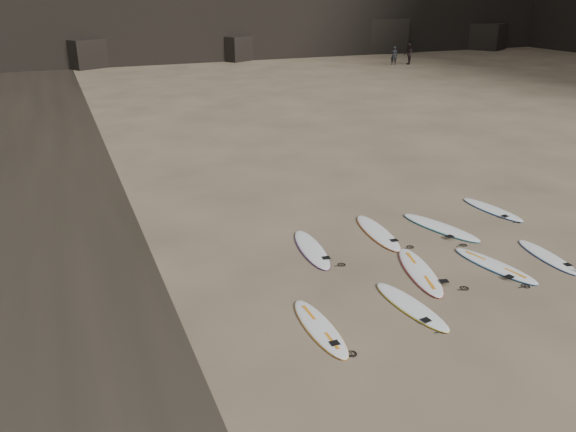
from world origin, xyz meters
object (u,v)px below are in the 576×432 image
surfboard_6 (378,232)px  person_a (394,56)px  surfboard_4 (547,256)px  surfboard_0 (320,327)px  surfboard_5 (312,249)px  surfboard_1 (411,306)px  surfboard_7 (440,227)px  person_b (408,54)px  surfboard_3 (495,265)px  surfboard_2 (420,271)px  surfboard_8 (492,209)px

surfboard_6 → person_a: (21.31, 32.77, 0.79)m
surfboard_4 → person_a: bearing=69.0°
surfboard_0 → surfboard_5: size_ratio=0.93×
surfboard_0 → person_a: (25.04, 36.62, 0.80)m
surfboard_1 → surfboard_7: 4.83m
surfboard_7 → person_b: bearing=40.9°
surfboard_0 → surfboard_7: (5.67, 3.45, 0.01)m
surfboard_1 → surfboard_3: (3.16, 0.85, 0.00)m
surfboard_0 → surfboard_4: bearing=6.4°
surfboard_6 → surfboard_7: surfboard_7 is taller
surfboard_1 → surfboard_5: (-0.84, 3.57, 0.00)m
person_a → person_b: bearing=-153.5°
surfboard_2 → surfboard_4: (3.67, -0.60, -0.01)m
surfboard_7 → person_a: (19.37, 33.17, 0.79)m
surfboard_2 → person_b: bearing=71.6°
surfboard_1 → person_a: 43.13m
surfboard_6 → surfboard_8: bearing=8.6°
surfboard_2 → surfboard_5: surfboard_2 is taller
surfboard_8 → surfboard_0: bearing=-160.9°
surfboard_1 → surfboard_8: size_ratio=1.00×
surfboard_4 → surfboard_6: 4.62m
surfboard_2 → surfboard_8: size_ratio=1.12×
surfboard_8 → person_a: bearing=55.4°
surfboard_1 → surfboard_6: size_ratio=0.89×
surfboard_2 → surfboard_7: surfboard_7 is taller
surfboard_2 → surfboard_6: same height
surfboard_8 → person_b: 37.27m
surfboard_5 → person_a: size_ratio=1.54×
person_b → surfboard_4: bearing=0.6°
surfboard_1 → surfboard_7: size_ratio=0.88×
surfboard_4 → surfboard_1: bearing=-165.8°
surfboard_2 → person_a: size_ratio=1.61×
surfboard_0 → surfboard_3: (5.45, 0.85, 0.00)m
surfboard_1 → surfboard_8: same height
surfboard_3 → surfboard_6: 3.46m
surfboard_6 → person_b: 39.76m
surfboard_2 → surfboard_4: 3.72m
surfboard_3 → surfboard_4: bearing=-16.5°
surfboard_0 → person_b: 45.06m
surfboard_5 → person_a: (23.59, 33.05, 0.79)m
surfboard_0 → surfboard_8: size_ratio=0.99×
surfboard_5 → surfboard_7: bearing=5.8°
surfboard_3 → surfboard_7: bearing=72.9°
surfboard_7 → person_a: bearing=42.8°
surfboard_1 → surfboard_3: 3.27m
surfboard_6 → surfboard_1: bearing=-104.0°
surfboard_1 → surfboard_6: 4.12m
surfboard_2 → person_a: 41.39m
surfboard_5 → surfboard_6: bearing=14.5°
surfboard_7 → surfboard_5: bearing=161.5°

